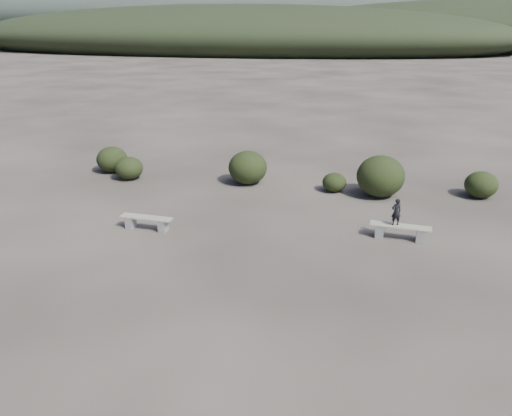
# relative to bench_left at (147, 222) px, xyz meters

# --- Properties ---
(ground) EXTENTS (1200.00, 1200.00, 0.00)m
(ground) POSITION_rel_bench_left_xyz_m (3.66, -3.77, -0.25)
(ground) COLOR #2A2521
(ground) RESTS_ON ground
(bench_left) EXTENTS (1.68, 0.43, 0.42)m
(bench_left) POSITION_rel_bench_left_xyz_m (0.00, 0.00, 0.00)
(bench_left) COLOR gray
(bench_left) RESTS_ON ground
(bench_right) EXTENTS (1.79, 0.52, 0.44)m
(bench_right) POSITION_rel_bench_left_xyz_m (7.66, 0.91, 0.02)
(bench_right) COLOR gray
(bench_right) RESTS_ON ground
(seated_person) EXTENTS (0.35, 0.29, 0.82)m
(seated_person) POSITION_rel_bench_left_xyz_m (7.49, 0.93, 0.60)
(seated_person) COLOR black
(seated_person) RESTS_ON bench_right
(shrub_a) EXTENTS (1.13, 1.13, 0.92)m
(shrub_a) POSITION_rel_bench_left_xyz_m (-2.84, 4.70, 0.21)
(shrub_a) COLOR black
(shrub_a) RESTS_ON ground
(shrub_b) EXTENTS (1.53, 1.53, 1.31)m
(shrub_b) POSITION_rel_bench_left_xyz_m (2.02, 5.17, 0.40)
(shrub_b) COLOR black
(shrub_b) RESTS_ON ground
(shrub_c) EXTENTS (0.90, 0.90, 0.72)m
(shrub_c) POSITION_rel_bench_left_xyz_m (5.44, 4.92, 0.11)
(shrub_c) COLOR black
(shrub_c) RESTS_ON ground
(shrub_d) EXTENTS (1.74, 1.74, 1.52)m
(shrub_d) POSITION_rel_bench_left_xyz_m (7.11, 4.74, 0.51)
(shrub_d) COLOR black
(shrub_d) RESTS_ON ground
(shrub_e) EXTENTS (1.17, 1.17, 0.97)m
(shrub_e) POSITION_rel_bench_left_xyz_m (10.72, 5.38, 0.23)
(shrub_e) COLOR black
(shrub_e) RESTS_ON ground
(shrub_f) EXTENTS (1.29, 1.29, 1.09)m
(shrub_f) POSITION_rel_bench_left_xyz_m (-3.99, 5.50, 0.29)
(shrub_f) COLOR black
(shrub_f) RESTS_ON ground
(mountain_ridges) EXTENTS (500.00, 400.00, 56.00)m
(mountain_ridges) POSITION_rel_bench_left_xyz_m (-3.82, 335.29, 10.58)
(mountain_ridges) COLOR black
(mountain_ridges) RESTS_ON ground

